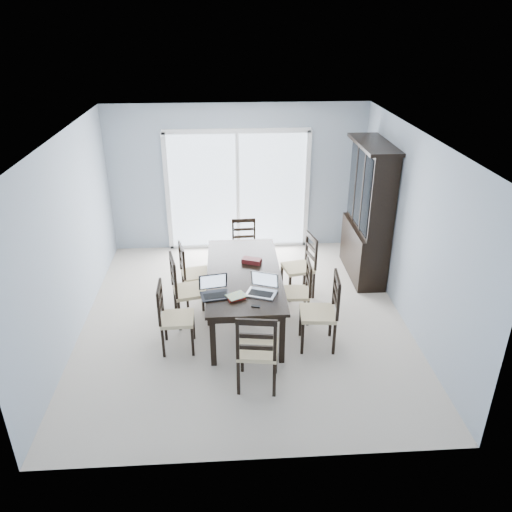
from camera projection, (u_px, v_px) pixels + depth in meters
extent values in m
plane|color=beige|center=(244.00, 319.00, 7.11)|extent=(5.00, 5.00, 0.00)
plane|color=white|center=(242.00, 136.00, 5.97)|extent=(5.00, 5.00, 0.00)
cube|color=#96A3B3|center=(238.00, 179.00, 8.78)|extent=(4.50, 0.02, 2.60)
cube|color=#96A3B3|center=(69.00, 240.00, 6.41)|extent=(0.02, 5.00, 2.60)
cube|color=#96A3B3|center=(411.00, 231.00, 6.67)|extent=(0.02, 5.00, 2.60)
cube|color=gray|center=(237.00, 227.00, 10.27)|extent=(4.50, 2.00, 0.10)
cube|color=#99999E|center=(235.00, 185.00, 10.91)|extent=(4.50, 0.06, 1.10)
cube|color=black|center=(244.00, 274.00, 6.79)|extent=(1.00, 2.20, 0.04)
cube|color=black|center=(244.00, 277.00, 6.82)|extent=(0.88, 2.08, 0.10)
cube|color=black|center=(213.00, 341.00, 6.04)|extent=(0.07, 0.07, 0.69)
cube|color=black|center=(282.00, 339.00, 6.09)|extent=(0.07, 0.07, 0.69)
cube|color=black|center=(215.00, 266.00, 7.83)|extent=(0.07, 0.07, 0.69)
cube|color=black|center=(268.00, 265.00, 7.88)|extent=(0.07, 0.07, 0.69)
cube|color=black|center=(363.00, 251.00, 8.16)|extent=(0.45, 1.30, 0.85)
cube|color=black|center=(372.00, 188.00, 7.69)|extent=(0.38, 1.30, 1.30)
cube|color=black|center=(374.00, 144.00, 7.39)|extent=(0.50, 1.38, 0.05)
cube|color=black|center=(367.00, 197.00, 7.30)|extent=(0.02, 0.36, 1.18)
cube|color=black|center=(359.00, 188.00, 7.68)|extent=(0.02, 0.36, 1.18)
cube|color=black|center=(353.00, 180.00, 8.06)|extent=(0.02, 0.36, 1.18)
cube|color=silver|center=(238.00, 192.00, 8.88)|extent=(2.40, 0.02, 2.10)
cube|color=white|center=(237.00, 131.00, 8.38)|extent=(2.52, 0.05, 0.08)
cube|color=white|center=(238.00, 193.00, 8.86)|extent=(0.06, 0.05, 2.10)
cube|color=white|center=(239.00, 245.00, 9.31)|extent=(2.52, 0.05, 0.05)
cube|color=black|center=(166.00, 327.00, 6.56)|extent=(0.03, 0.03, 0.41)
cube|color=black|center=(163.00, 343.00, 6.23)|extent=(0.03, 0.03, 0.41)
cube|color=black|center=(194.00, 325.00, 6.59)|extent=(0.03, 0.03, 0.41)
cube|color=black|center=(193.00, 342.00, 6.26)|extent=(0.03, 0.03, 0.41)
cube|color=beige|center=(178.00, 319.00, 6.31)|extent=(0.41, 0.41, 0.05)
cube|color=black|center=(175.00, 301.00, 7.11)|extent=(0.04, 0.04, 0.45)
cube|color=black|center=(179.00, 316.00, 6.77)|extent=(0.04, 0.04, 0.45)
cube|color=black|center=(203.00, 297.00, 7.21)|extent=(0.04, 0.04, 0.45)
cube|color=black|center=(208.00, 311.00, 6.87)|extent=(0.04, 0.04, 0.45)
cube|color=beige|center=(190.00, 291.00, 6.88)|extent=(0.52, 0.52, 0.05)
cube|color=black|center=(183.00, 283.00, 7.62)|extent=(0.04, 0.04, 0.41)
cube|color=black|center=(187.00, 295.00, 7.31)|extent=(0.04, 0.04, 0.41)
cube|color=black|center=(206.00, 280.00, 7.71)|extent=(0.04, 0.04, 0.41)
cube|color=black|center=(211.00, 291.00, 7.40)|extent=(0.04, 0.04, 0.41)
cube|color=beige|center=(196.00, 274.00, 7.41)|extent=(0.48, 0.48, 0.05)
cube|color=black|center=(334.00, 339.00, 6.28)|extent=(0.04, 0.04, 0.45)
cube|color=black|center=(330.00, 322.00, 6.64)|extent=(0.04, 0.04, 0.45)
cube|color=black|center=(302.00, 339.00, 6.29)|extent=(0.04, 0.04, 0.45)
cube|color=black|center=(300.00, 321.00, 6.65)|extent=(0.04, 0.04, 0.45)
cube|color=beige|center=(318.00, 313.00, 6.35)|extent=(0.48, 0.48, 0.05)
cube|color=black|center=(308.00, 313.00, 6.88)|extent=(0.03, 0.03, 0.39)
cube|color=black|center=(305.00, 300.00, 7.19)|extent=(0.03, 0.03, 0.39)
cube|color=black|center=(283.00, 313.00, 6.87)|extent=(0.03, 0.03, 0.39)
cube|color=black|center=(281.00, 300.00, 7.18)|extent=(0.03, 0.03, 0.39)
cube|color=beige|center=(295.00, 293.00, 6.94)|extent=(0.40, 0.40, 0.05)
cube|color=black|center=(313.00, 286.00, 7.54)|extent=(0.04, 0.04, 0.43)
cube|color=black|center=(304.00, 274.00, 7.86)|extent=(0.04, 0.04, 0.43)
cube|color=black|center=(290.00, 289.00, 7.44)|extent=(0.04, 0.04, 0.43)
cube|color=black|center=(282.00, 278.00, 7.77)|extent=(0.04, 0.04, 0.43)
cube|color=beige|center=(298.00, 268.00, 7.55)|extent=(0.50, 0.50, 0.05)
cube|color=black|center=(239.00, 378.00, 5.61)|extent=(0.04, 0.04, 0.46)
cube|color=black|center=(274.00, 380.00, 5.58)|extent=(0.04, 0.04, 0.46)
cube|color=black|center=(242.00, 356.00, 5.97)|extent=(0.04, 0.04, 0.46)
cube|color=black|center=(276.00, 357.00, 5.94)|extent=(0.04, 0.04, 0.46)
cube|color=beige|center=(258.00, 349.00, 5.66)|extent=(0.51, 0.51, 0.05)
cube|color=black|center=(255.00, 257.00, 8.44)|extent=(0.03, 0.03, 0.40)
cube|color=black|center=(234.00, 258.00, 8.41)|extent=(0.03, 0.03, 0.40)
cube|color=black|center=(257.00, 267.00, 8.12)|extent=(0.03, 0.03, 0.40)
cube|color=black|center=(235.00, 268.00, 8.09)|extent=(0.03, 0.03, 0.40)
cube|color=beige|center=(245.00, 250.00, 8.16)|extent=(0.41, 0.41, 0.05)
cube|color=black|center=(215.00, 296.00, 6.20)|extent=(0.40, 0.31, 0.02)
cube|color=silver|center=(215.00, 287.00, 6.15)|extent=(0.32, 0.10, 0.19)
cube|color=#B0B0B2|center=(261.00, 294.00, 6.25)|extent=(0.43, 0.37, 0.02)
cube|color=silver|center=(261.00, 285.00, 6.19)|extent=(0.31, 0.15, 0.19)
cube|color=maroon|center=(236.00, 297.00, 6.16)|extent=(0.26, 0.22, 0.03)
cube|color=gold|center=(236.00, 296.00, 6.15)|extent=(0.29, 0.27, 0.01)
cube|color=black|center=(256.00, 306.00, 5.98)|extent=(0.12, 0.08, 0.01)
cube|color=#490E17|center=(252.00, 261.00, 7.02)|extent=(0.30, 0.22, 0.07)
cube|color=brown|center=(191.00, 209.00, 9.89)|extent=(1.75, 1.56, 0.86)
cube|color=gray|center=(190.00, 187.00, 9.69)|extent=(1.80, 1.61, 0.06)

